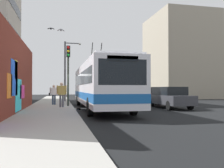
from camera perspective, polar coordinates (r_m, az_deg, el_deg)
ground_plane at (r=18.54m, az=-9.39°, el=-5.58°), size 80.00×80.00×0.00m
sidewalk_slab at (r=18.52m, az=-14.36°, el=-5.34°), size 48.00×3.20×0.15m
graffiti_wall at (r=14.29m, az=-21.99°, el=1.96°), size 13.26×0.32×4.43m
building_far_right at (r=38.49m, az=15.72°, el=6.20°), size 9.96×8.38×12.60m
city_bus at (r=16.83m, az=-2.92°, el=-0.04°), size 12.69×2.66×4.94m
parked_car_dark_gray at (r=18.28m, az=13.48°, el=-3.01°), size 4.81×1.78×1.58m
parked_car_red at (r=23.20m, az=7.74°, el=-2.60°), size 4.92×1.81×1.58m
parked_car_white at (r=28.66m, az=3.81°, el=-2.32°), size 4.63×1.75×1.58m
parked_car_champagne at (r=34.84m, az=0.90°, el=-2.09°), size 4.17×1.87×1.58m
pedestrian_midblock at (r=20.00m, az=-13.73°, el=-2.14°), size 0.22×0.73×1.60m
pedestrian_at_curb at (r=17.23m, az=-11.92°, el=-1.98°), size 0.23×0.69×1.74m
traffic_light at (r=18.20m, az=-10.41°, el=4.34°), size 0.49×0.28×4.52m
street_lamp at (r=25.19m, az=-10.69°, el=4.09°), size 0.44×1.74×6.17m
flying_pigeons at (r=20.38m, az=-13.24°, el=12.55°), size 0.74×1.34×0.32m
curbside_puddle at (r=17.23m, az=-7.16°, el=-5.93°), size 1.65×1.65×0.00m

